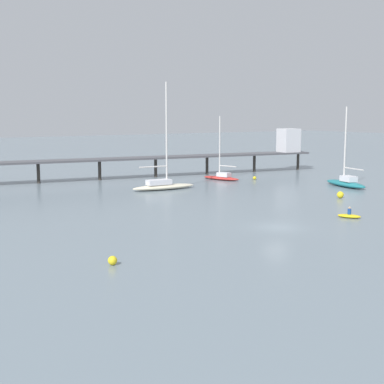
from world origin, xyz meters
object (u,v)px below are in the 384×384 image
(dinghy_yellow, at_px, (349,216))
(mooring_buoy_inner, at_px, (255,178))
(sailboat_teal, at_px, (346,182))
(mooring_buoy_outer, at_px, (340,195))
(sailboat_cream, at_px, (163,184))
(pier, at_px, (164,153))
(sailboat_red, at_px, (222,176))
(mooring_buoy_far, at_px, (113,260))

(dinghy_yellow, relative_size, mooring_buoy_inner, 4.65)
(dinghy_yellow, bearing_deg, sailboat_teal, 42.91)
(dinghy_yellow, height_order, mooring_buoy_outer, dinghy_yellow)
(sailboat_cream, bearing_deg, pier, 59.88)
(sailboat_cream, bearing_deg, sailboat_red, 19.38)
(sailboat_teal, xyz_separation_m, sailboat_red, (-10.44, 16.21, -0.09))
(mooring_buoy_far, xyz_separation_m, mooring_buoy_outer, (36.48, 12.54, 0.10))
(mooring_buoy_far, bearing_deg, sailboat_teal, 23.30)
(mooring_buoy_inner, relative_size, mooring_buoy_outer, 0.64)
(dinghy_yellow, distance_m, mooring_buoy_outer, 13.00)
(sailboat_cream, xyz_separation_m, mooring_buoy_inner, (17.88, 2.07, -0.55))
(pier, xyz_separation_m, mooring_buoy_far, (-29.03, -44.23, -3.54))
(mooring_buoy_far, xyz_separation_m, mooring_buoy_inner, (39.20, 33.00, -0.05))
(mooring_buoy_inner, height_order, mooring_buoy_outer, mooring_buoy_outer)
(sailboat_cream, relative_size, dinghy_yellow, 5.79)
(sailboat_cream, relative_size, mooring_buoy_far, 22.42)
(mooring_buoy_far, bearing_deg, pier, 56.72)
(sailboat_red, distance_m, sailboat_cream, 14.11)
(pier, xyz_separation_m, dinghy_yellow, (-1.50, -41.12, -3.65))
(pier, height_order, sailboat_cream, sailboat_cream)
(sailboat_cream, bearing_deg, mooring_buoy_inner, 6.59)
(sailboat_cream, height_order, mooring_buoy_outer, sailboat_cream)
(pier, relative_size, mooring_buoy_outer, 90.92)
(sailboat_red, relative_size, mooring_buoy_far, 15.28)
(sailboat_red, bearing_deg, dinghy_yellow, -102.31)
(sailboat_cream, xyz_separation_m, mooring_buoy_far, (-21.32, -30.94, -0.49))
(sailboat_teal, bearing_deg, mooring_buoy_far, -156.70)
(sailboat_red, height_order, sailboat_cream, sailboat_cream)
(pier, relative_size, sailboat_teal, 6.77)
(sailboat_red, xyz_separation_m, mooring_buoy_inner, (4.58, -2.61, -0.35))
(sailboat_teal, height_order, mooring_buoy_outer, sailboat_teal)
(sailboat_teal, distance_m, sailboat_cream, 26.40)
(sailboat_red, height_order, mooring_buoy_outer, sailboat_red)
(sailboat_teal, relative_size, mooring_buoy_far, 17.38)
(sailboat_red, bearing_deg, mooring_buoy_far, -134.19)
(dinghy_yellow, distance_m, mooring_buoy_inner, 32.09)
(sailboat_teal, distance_m, dinghy_yellow, 23.94)
(pier, bearing_deg, sailboat_cream, -120.12)
(sailboat_red, relative_size, mooring_buoy_outer, 11.80)
(pier, relative_size, sailboat_cream, 5.25)
(pier, relative_size, mooring_buoy_inner, 141.21)
(mooring_buoy_inner, bearing_deg, mooring_buoy_far, -139.91)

